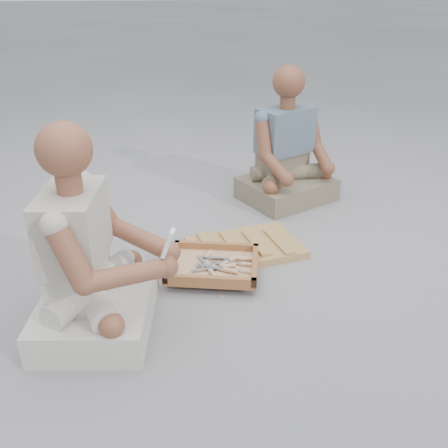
{
  "coord_description": "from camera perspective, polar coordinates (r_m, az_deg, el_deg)",
  "views": [
    {
      "loc": [
        -0.3,
        -1.95,
        1.35
      ],
      "look_at": [
        -0.06,
        0.13,
        0.3
      ],
      "focal_mm": 40.0,
      "sensor_mm": 36.0,
      "label": 1
    }
  ],
  "objects": [
    {
      "name": "wood_chip_1",
      "position": [
        2.77,
        -3.68,
        -2.55
      ],
      "size": [
        0.02,
        0.02,
        0.0
      ],
      "primitive_type": "cube",
      "rotation": [
        0.0,
        0.0,
        2.31
      ],
      "color": "tan",
      "rests_on": "ground"
    },
    {
      "name": "wood_chip_5",
      "position": [
        2.56,
        1.4,
        -5.19
      ],
      "size": [
        0.02,
        0.02,
        0.0
      ],
      "primitive_type": "cube",
      "rotation": [
        0.0,
        0.0,
        0.5
      ],
      "color": "tan",
      "rests_on": "ground"
    },
    {
      "name": "chisel_4",
      "position": [
        2.55,
        -2.02,
        -3.74
      ],
      "size": [
        0.11,
        0.2,
        0.02
      ],
      "rotation": [
        0.0,
        0.0,
        1.11
      ],
      "color": "silver",
      "rests_on": "tool_tray"
    },
    {
      "name": "ground",
      "position": [
        2.39,
        1.83,
        -7.72
      ],
      "size": [
        60.0,
        60.0,
        0.0
      ],
      "primitive_type": "plane",
      "color": "gray",
      "rests_on": "ground"
    },
    {
      "name": "chisel_9",
      "position": [
        2.51,
        1.13,
        -3.97
      ],
      "size": [
        0.22,
        0.07,
        0.02
      ],
      "rotation": [
        0.0,
        0.0,
        -0.23
      ],
      "color": "silver",
      "rests_on": "tool_tray"
    },
    {
      "name": "wood_chip_3",
      "position": [
        2.72,
        -5.61,
        -3.23
      ],
      "size": [
        0.02,
        0.02,
        0.0
      ],
      "primitive_type": "cube",
      "rotation": [
        0.0,
        0.0,
        0.38
      ],
      "color": "tan",
      "rests_on": "ground"
    },
    {
      "name": "chisel_7",
      "position": [
        2.47,
        2.28,
        -4.58
      ],
      "size": [
        0.22,
        0.08,
        0.02
      ],
      "rotation": [
        0.0,
        0.0,
        -0.28
      ],
      "color": "silver",
      "rests_on": "tool_tray"
    },
    {
      "name": "chisel_1",
      "position": [
        2.41,
        0.32,
        -5.27
      ],
      "size": [
        0.2,
        0.12,
        0.02
      ],
      "rotation": [
        0.0,
        0.0,
        -0.49
      ],
      "color": "silver",
      "rests_on": "tool_tray"
    },
    {
      "name": "chisel_5",
      "position": [
        2.47,
        -0.29,
        -4.75
      ],
      "size": [
        0.15,
        0.18,
        0.02
      ],
      "rotation": [
        0.0,
        0.0,
        0.91
      ],
      "color": "silver",
      "rests_on": "tool_tray"
    },
    {
      "name": "mobile_phone",
      "position": [
        1.92,
        -6.41,
        -2.18
      ],
      "size": [
        0.07,
        0.06,
        0.12
      ],
      "rotation": [
        -0.35,
        0.0,
        -1.81
      ],
      "color": "white",
      "rests_on": "craftsman"
    },
    {
      "name": "chisel_2",
      "position": [
        2.45,
        0.01,
        -4.86
      ],
      "size": [
        0.22,
        0.05,
        0.02
      ],
      "rotation": [
        0.0,
        0.0,
        0.13
      ],
      "color": "silver",
      "rests_on": "tool_tray"
    },
    {
      "name": "chisel_6",
      "position": [
        2.5,
        2.03,
        -3.96
      ],
      "size": [
        0.22,
        0.05,
        0.02
      ],
      "rotation": [
        0.0,
        0.0,
        -0.16
      ],
      "color": "silver",
      "rests_on": "tool_tray"
    },
    {
      "name": "wood_chip_6",
      "position": [
        2.63,
        5.27,
        -4.36
      ],
      "size": [
        0.02,
        0.02,
        0.0
      ],
      "primitive_type": "cube",
      "rotation": [
        0.0,
        0.0,
        0.72
      ],
      "color": "tan",
      "rests_on": "ground"
    },
    {
      "name": "craftsman",
      "position": [
        2.09,
        -15.09,
        -4.44
      ],
      "size": [
        0.62,
        0.61,
        0.89
      ],
      "rotation": [
        0.0,
        0.0,
        -1.68
      ],
      "color": "beige",
      "rests_on": "ground"
    },
    {
      "name": "chisel_0",
      "position": [
        2.5,
        0.81,
        -4.09
      ],
      "size": [
        0.21,
        0.09,
        0.02
      ],
      "rotation": [
        0.0,
        0.0,
        0.36
      ],
      "color": "silver",
      "rests_on": "tool_tray"
    },
    {
      "name": "carved_panel",
      "position": [
        2.72,
        2.45,
        -2.69
      ],
      "size": [
        0.66,
        0.51,
        0.04
      ],
      "primitive_type": "cube",
      "rotation": [
        0.0,
        0.0,
        0.23
      ],
      "color": "#936139",
      "rests_on": "ground"
    },
    {
      "name": "wood_chip_2",
      "position": [
        2.35,
        -0.26,
        -8.29
      ],
      "size": [
        0.02,
        0.02,
        0.0
      ],
      "primitive_type": "cube",
      "rotation": [
        0.0,
        0.0,
        1.71
      ],
      "color": "tan",
      "rests_on": "ground"
    },
    {
      "name": "tool_tray",
      "position": [
        2.48,
        -1.26,
        -4.75
      ],
      "size": [
        0.5,
        0.43,
        0.06
      ],
      "rotation": [
        0.0,
        0.0,
        -0.2
      ],
      "color": "brown",
      "rests_on": "carved_panel"
    },
    {
      "name": "wood_chip_4",
      "position": [
        2.61,
        -6.87,
        -4.69
      ],
      "size": [
        0.02,
        0.02,
        0.0
      ],
      "primitive_type": "cube",
      "rotation": [
        0.0,
        0.0,
        0.17
      ],
      "color": "tan",
      "rests_on": "ground"
    },
    {
      "name": "companion",
      "position": [
        3.29,
        7.22,
        7.57
      ],
      "size": [
        0.69,
        0.64,
        0.86
      ],
      "rotation": [
        0.0,
        0.0,
        3.62
      ],
      "color": "#796F57",
      "rests_on": "ground"
    },
    {
      "name": "chisel_3",
      "position": [
        2.42,
        2.28,
        -5.42
      ],
      "size": [
        0.21,
        0.1,
        0.02
      ],
      "rotation": [
        0.0,
        0.0,
        -0.4
      ],
      "color": "silver",
      "rests_on": "tool_tray"
    },
    {
      "name": "wood_chip_0",
      "position": [
        2.61,
        4.96,
        -4.5
      ],
      "size": [
        0.02,
        0.02,
        0.0
      ],
      "primitive_type": "cube",
      "rotation": [
        0.0,
        0.0,
        1.21
      ],
      "color": "tan",
      "rests_on": "ground"
    },
    {
      "name": "wood_chip_7",
      "position": [
        2.79,
        -6.47,
        -2.42
      ],
      "size": [
        0.02,
        0.02,
        0.0
      ],
      "primitive_type": "cube",
      "rotation": [
        0.0,
        0.0,
        0.87
      ],
      "color": "tan",
      "rests_on": "ground"
    },
    {
      "name": "chisel_8",
      "position": [
        2.41,
        -1.49,
        -5.42
      ],
      "size": [
        0.08,
        0.22,
        0.02
      ],
      "rotation": [
        0.0,
        0.0,
        -1.27
      ],
      "color": "silver",
      "rests_on": "tool_tray"
    }
  ]
}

